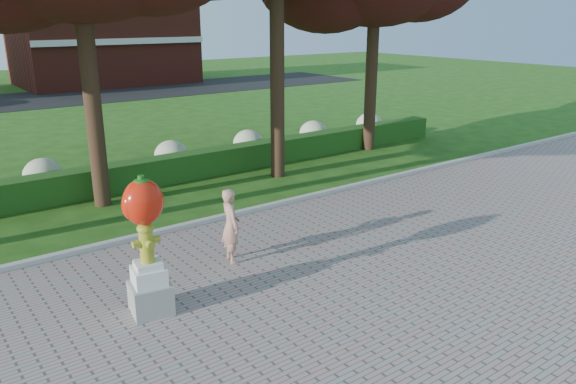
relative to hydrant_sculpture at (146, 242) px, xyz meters
The scene contains 9 objects.
ground 3.59m from the hydrant_sculpture, ahead, with size 100.00×100.00×0.00m, color #224812.
walkway 5.15m from the hydrant_sculpture, 48.21° to the right, with size 40.00×14.00×0.04m, color gray.
curb 4.84m from the hydrant_sculpture, 44.75° to the left, with size 40.00×0.18×0.15m, color #ADADA5.
lawn_hedge 8.06m from the hydrant_sculpture, 65.53° to the left, with size 24.00×0.70×0.80m, color #1D4213.
hydrangea_row 9.19m from the hydrant_sculpture, 64.86° to the left, with size 20.10×1.10×0.99m.
street 28.51m from the hydrant_sculpture, 83.31° to the left, with size 50.00×8.00×0.02m, color black.
building_right 36.16m from the hydrant_sculpture, 71.73° to the left, with size 12.00×8.00×6.40m, color maroon.
hydrant_sculpture is the anchor object (origin of this frame).
woman 2.48m from the hydrant_sculpture, 24.19° to the left, with size 0.57×0.38×1.57m, color tan.
Camera 1 is at (-6.56, -8.64, 4.95)m, focal length 35.00 mm.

